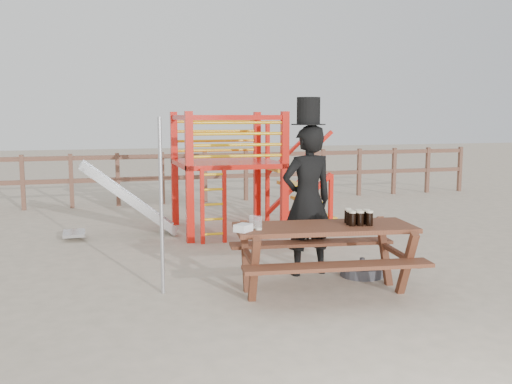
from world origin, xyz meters
The scene contains 10 objects.
ground centered at (0.00, 0.00, 0.00)m, with size 60.00×60.00×0.00m, color #C0AD95.
back_fence centered at (0.00, 7.00, 0.74)m, with size 15.09×0.09×1.20m.
playground_fort centered at (0.12, 3.58, 1.07)m, with size 4.71×1.84×2.10m.
picnic_table centered at (0.42, -0.22, 0.50)m, with size 2.20×1.65×0.79m.
man_with_hat centered at (0.52, 0.56, 1.01)m, with size 0.75×0.54×2.26m.
metal_pole centered at (-1.37, 0.28, 1.01)m, with size 0.04×0.04×2.02m, color #B2B2B7.
parasol_base centered at (1.16, 0.27, 0.06)m, with size 0.55×0.55×0.23m.
paper_bag centered at (-0.56, -0.29, 0.83)m, with size 0.18×0.14×0.08m, color white.
stout_pints centered at (0.80, -0.29, 0.87)m, with size 0.29×0.31×0.17m.
empty_glasses centered at (-0.40, -0.21, 0.86)m, with size 0.12×0.16×0.15m.
Camera 1 is at (-2.15, -6.12, 2.03)m, focal length 40.00 mm.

